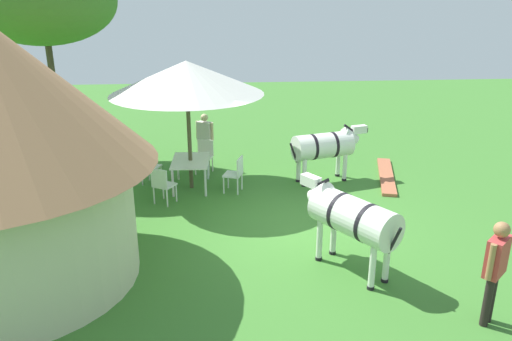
# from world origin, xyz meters

# --- Properties ---
(ground_plane) EXTENTS (36.00, 36.00, 0.00)m
(ground_plane) POSITION_xyz_m (0.00, 0.00, 0.00)
(ground_plane) COLOR #3B752C
(shade_umbrella) EXTENTS (3.71, 3.71, 3.20)m
(shade_umbrella) POSITION_xyz_m (2.51, 2.35, 2.80)
(shade_umbrella) COLOR #4D4730
(shade_umbrella) RESTS_ON ground_plane
(patio_dining_table) EXTENTS (1.34, 0.96, 0.74)m
(patio_dining_table) POSITION_xyz_m (2.51, 2.35, 0.66)
(patio_dining_table) COLOR silver
(patio_dining_table) RESTS_ON ground_plane
(patio_chair_near_hut) EXTENTS (0.56, 0.55, 0.90)m
(patio_chair_near_hut) POSITION_xyz_m (2.93, 3.46, 0.52)
(patio_chair_near_hut) COLOR white
(patio_chair_near_hut) RESTS_ON ground_plane
(patio_chair_east_end) EXTENTS (0.59, 0.59, 0.90)m
(patio_chair_east_end) POSITION_xyz_m (1.50, 2.97, 0.52)
(patio_chair_east_end) COLOR silver
(patio_chair_east_end) RESTS_ON ground_plane
(patio_chair_west_end) EXTENTS (0.55, 0.54, 0.90)m
(patio_chair_west_end) POSITION_xyz_m (2.13, 1.22, 0.52)
(patio_chair_west_end) COLOR white
(patio_chair_west_end) RESTS_ON ground_plane
(patio_chair_near_lawn) EXTENTS (0.53, 0.54, 0.90)m
(patio_chair_near_lawn) POSITION_xyz_m (3.66, 2.02, 0.52)
(patio_chair_near_lawn) COLOR white
(patio_chair_near_lawn) RESTS_ON ground_plane
(guest_beside_umbrella) EXTENTS (0.38, 0.49, 1.54)m
(guest_beside_umbrella) POSITION_xyz_m (4.11, 2.00, 0.93)
(guest_beside_umbrella) COLOR black
(guest_beside_umbrella) RESTS_ON ground_plane
(standing_watcher) EXTENTS (0.46, 0.48, 1.68)m
(standing_watcher) POSITION_xyz_m (-3.44, -2.33, 1.01)
(standing_watcher) COLOR black
(standing_watcher) RESTS_ON ground_plane
(zebra_nearest_camera) EXTENTS (1.05, 2.17, 1.49)m
(zebra_nearest_camera) POSITION_xyz_m (2.72, -1.11, 0.96)
(zebra_nearest_camera) COLOR silver
(zebra_nearest_camera) RESTS_ON ground_plane
(zebra_by_umbrella) EXTENTS (2.01, 1.52, 1.58)m
(zebra_by_umbrella) POSITION_xyz_m (-1.74, -0.64, 1.04)
(zebra_by_umbrella) COLOR silver
(zebra_by_umbrella) RESTS_ON ground_plane
(acacia_tree_left_background) EXTENTS (3.83, 3.83, 5.66)m
(acacia_tree_left_background) POSITION_xyz_m (4.71, 6.13, 4.50)
(acacia_tree_left_background) COLOR #403927
(acacia_tree_left_background) RESTS_ON ground_plane
(brick_patio_kerb) EXTENTS (2.80, 1.07, 0.08)m
(brick_patio_kerb) POSITION_xyz_m (2.84, -2.87, 0.04)
(brick_patio_kerb) COLOR #A85D3F
(brick_patio_kerb) RESTS_ON ground_plane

